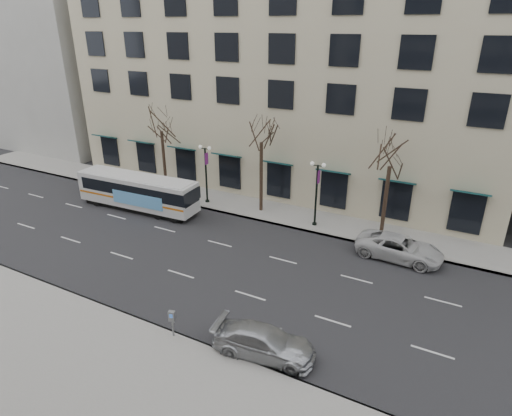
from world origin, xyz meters
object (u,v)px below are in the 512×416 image
Objects in this scene: lamp_post_left at (206,171)px; silver_car at (264,342)px; city_bus at (138,191)px; tree_far_mid at (261,130)px; tree_far_left at (161,121)px; tree_far_right at (391,153)px; white_pickup at (399,248)px; pay_station at (172,318)px; lamp_post_right at (316,191)px.

lamp_post_left is 19.45m from silver_car.
silver_car is (17.27, -10.66, -0.90)m from city_bus.
lamp_post_left is at bearing 34.28° from silver_car.
silver_car is (7.89, -15.00, -6.19)m from tree_far_mid.
tree_far_left is at bearing 42.49° from silver_car.
tree_far_right reaches higher than white_pickup.
white_pickup is at bearing -24.81° from silver_car.
lamp_post_right is at bearing 68.62° from pay_station.
tree_far_mid is at bearing 86.48° from pay_station.
silver_car is (-2.11, -15.00, -5.71)m from tree_far_right.
pay_station is at bearing -78.25° from tree_far_mid.
lamp_post_right is 0.47× the size of city_bus.
lamp_post_right is 7.36m from white_pickup.
pay_station is at bearing 96.08° from silver_car.
lamp_post_left is at bearing 37.72° from city_bus.
silver_car is at bearing -62.24° from tree_far_mid.
tree_far_right reaches higher than lamp_post_left.
city_bus is 7.48× the size of pay_station.
tree_far_left is 5.67× the size of pay_station.
tree_far_right is 0.73× the size of city_bus.
city_bus is (-9.38, -4.34, -5.29)m from tree_far_mid.
white_pickup is (21.75, -2.60, -5.92)m from tree_far_left.
lamp_post_right is at bearing -173.15° from tree_far_right.
white_pickup is at bearing -16.53° from lamp_post_right.
white_pickup is (1.75, -2.60, -5.64)m from tree_far_right.
tree_far_right is at bearing 6.85° from lamp_post_right.
lamp_post_left is 1.00× the size of lamp_post_right.
lamp_post_left is (5.01, -0.60, -3.75)m from tree_far_left.
tree_far_mid is (10.00, 0.00, 0.21)m from tree_far_left.
city_bus is at bearing 50.77° from silver_car.
tree_far_right reaches higher than pay_station.
white_pickup is at bearing -6.82° from tree_far_left.
pay_station reaches higher than silver_car.
tree_far_mid reaches higher than pay_station.
tree_far_mid is 1.52× the size of white_pickup.
lamp_post_left is at bearing 103.01° from pay_station.
lamp_post_right is at bearing 0.00° from lamp_post_left.
tree_far_right is 6.45m from white_pickup.
white_pickup is at bearing -12.48° from tree_far_mid.
tree_far_mid is at bearing 79.81° from white_pickup.
white_pickup is at bearing -6.81° from lamp_post_left.
tree_far_left reaches higher than tree_far_right.
silver_car is 3.35× the size of pay_station.
lamp_post_right is (5.01, -0.60, -3.96)m from tree_far_mid.
tree_far_mid is at bearing 180.00° from tree_far_right.
white_pickup is (6.74, -2.00, -2.16)m from lamp_post_right.
tree_far_left is at bearing 177.71° from lamp_post_right.
tree_far_right is 6.11m from lamp_post_right.
lamp_post_right is 3.54× the size of pay_station.
tree_far_left is at bearing 180.00° from tree_far_right.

